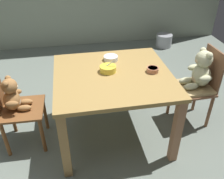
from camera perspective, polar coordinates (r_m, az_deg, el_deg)
The scene contains 8 objects.
ground_plane at distance 2.76m, azimuth 0.19°, elevation -10.19°, with size 5.20×5.20×0.04m.
dining_table at distance 2.36m, azimuth 0.22°, elevation 1.19°, with size 1.11×1.04×0.74m.
teddy_chair_near_left at distance 2.49m, azimuth -21.90°, elevation -2.65°, with size 0.42×0.42×0.82m.
teddy_chair_near_right at distance 2.74m, azimuth 19.61°, elevation 2.71°, with size 0.41×0.39×0.88m.
porridge_bowl_white_far_center at distance 2.55m, azimuth -0.29°, elevation 7.37°, with size 0.15×0.15×0.05m.
porridge_bowl_terracotta_near_right at distance 2.36m, azimuth 9.47°, elevation 4.60°, with size 0.11×0.11×0.05m.
porridge_bowl_yellow_center at distance 2.33m, azimuth -0.96°, elevation 4.90°, with size 0.17×0.16×0.14m.
metal_pail at distance 4.81m, azimuth 12.06°, elevation 11.14°, with size 0.29×0.29×0.23m, color #93969B.
Camera 1 is at (-0.37, -1.96, 1.89)m, focal length 39.13 mm.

